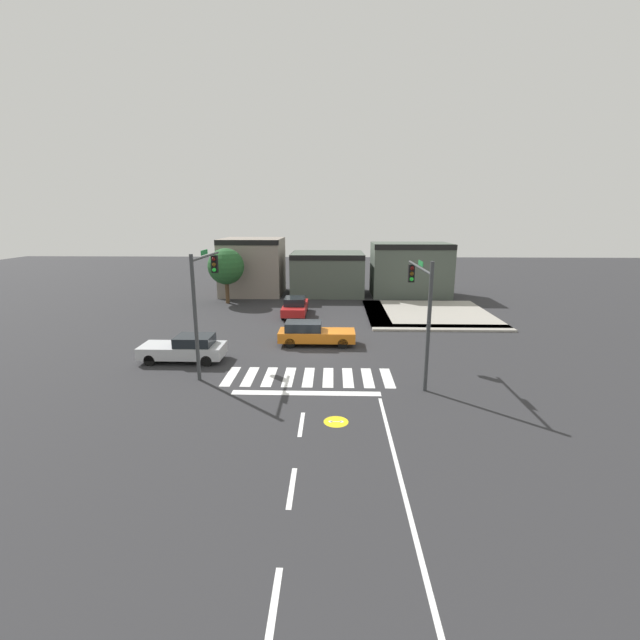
% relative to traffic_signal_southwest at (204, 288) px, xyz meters
% --- Properties ---
extents(ground_plane, '(120.00, 120.00, 0.00)m').
position_rel_traffic_signal_southwest_xyz_m(ground_plane, '(5.35, 3.34, -4.29)').
color(ground_plane, '#2B2B2D').
extents(crosswalk_near, '(8.38, 2.69, 0.01)m').
position_rel_traffic_signal_southwest_xyz_m(crosswalk_near, '(5.35, -1.16, -4.29)').
color(crosswalk_near, silver).
rests_on(crosswalk_near, ground_plane).
extents(lane_markings, '(6.80, 20.25, 0.01)m').
position_rel_traffic_signal_southwest_xyz_m(lane_markings, '(6.46, -8.69, -4.29)').
color(lane_markings, white).
rests_on(lane_markings, ground_plane).
extents(bike_detector_marking, '(0.98, 0.98, 0.01)m').
position_rel_traffic_signal_southwest_xyz_m(bike_detector_marking, '(6.69, -5.92, -4.29)').
color(bike_detector_marking, yellow).
rests_on(bike_detector_marking, ground_plane).
extents(curb_corner_northeast, '(10.00, 10.60, 0.15)m').
position_rel_traffic_signal_southwest_xyz_m(curb_corner_northeast, '(13.84, 12.76, -4.22)').
color(curb_corner_northeast, '#9E998E').
rests_on(curb_corner_northeast, ground_plane).
extents(storefront_row, '(22.73, 6.37, 5.65)m').
position_rel_traffic_signal_southwest_xyz_m(storefront_row, '(6.15, 22.22, -1.74)').
color(storefront_row, gray).
rests_on(storefront_row, ground_plane).
extents(traffic_signal_southwest, '(0.32, 4.75, 6.17)m').
position_rel_traffic_signal_southwest_xyz_m(traffic_signal_southwest, '(0.00, 0.00, 0.00)').
color(traffic_signal_southwest, '#383A3D').
rests_on(traffic_signal_southwest, ground_plane).
extents(traffic_signal_southeast, '(0.32, 5.56, 5.95)m').
position_rel_traffic_signal_southwest_xyz_m(traffic_signal_southeast, '(10.81, -0.60, -0.22)').
color(traffic_signal_southeast, '#383A3D').
rests_on(traffic_signal_southeast, ground_plane).
extents(car_orange, '(4.73, 1.73, 1.47)m').
position_rel_traffic_signal_southwest_xyz_m(car_orange, '(5.35, 4.43, -3.56)').
color(car_orange, orange).
rests_on(car_orange, ground_plane).
extents(car_silver, '(4.55, 1.86, 1.45)m').
position_rel_traffic_signal_southwest_xyz_m(car_silver, '(-1.60, 1.14, -3.57)').
color(car_silver, '#B7BABF').
rests_on(car_silver, ground_plane).
extents(car_red, '(1.85, 4.80, 1.50)m').
position_rel_traffic_signal_southwest_xyz_m(car_red, '(3.51, 12.50, -3.54)').
color(car_red, red).
rests_on(car_red, ground_plane).
extents(roadside_tree, '(3.27, 3.27, 5.04)m').
position_rel_traffic_signal_southwest_xyz_m(roadside_tree, '(-3.15, 17.34, -0.91)').
color(roadside_tree, '#4C3823').
rests_on(roadside_tree, ground_plane).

